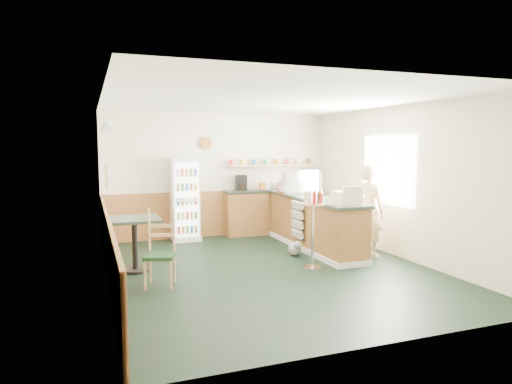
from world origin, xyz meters
name	(u,v)px	position (x,y,z in m)	size (l,w,h in m)	color
ground	(270,269)	(0.00, 0.00, 0.00)	(6.00, 6.00, 0.00)	black
room_envelope	(242,173)	(-0.23, 0.73, 1.52)	(5.04, 6.02, 2.72)	white
service_counter	(314,225)	(1.35, 1.07, 0.46)	(0.68, 3.01, 1.01)	#9A5C31
back_counter	(272,209)	(1.19, 2.80, 0.55)	(2.24, 0.42, 1.69)	#9A5C31
drinks_fridge	(185,199)	(-0.82, 2.74, 0.87)	(0.57, 0.51, 1.74)	white
display_case	(300,183)	(1.35, 1.70, 1.24)	(0.83, 0.43, 0.47)	silver
cash_register	(347,198)	(1.35, -0.10, 1.12)	(0.39, 0.41, 0.22)	beige
shopkeeper	(370,210)	(2.05, 0.24, 0.83)	(0.56, 0.40, 1.67)	tan
condiment_stand	(313,217)	(0.68, -0.18, 0.85)	(0.40, 0.40, 1.25)	silver
newspaper_rack	(298,220)	(0.99, 1.04, 0.58)	(0.09, 0.45, 0.71)	black
cafe_table	(135,234)	(-2.05, 0.64, 0.61)	(0.79, 0.79, 0.86)	black
cafe_chair	(159,245)	(-1.80, -0.20, 0.58)	(0.52, 0.52, 1.11)	black
dog_doorstop	(295,248)	(0.78, 0.68, 0.14)	(0.24, 0.31, 0.29)	gray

